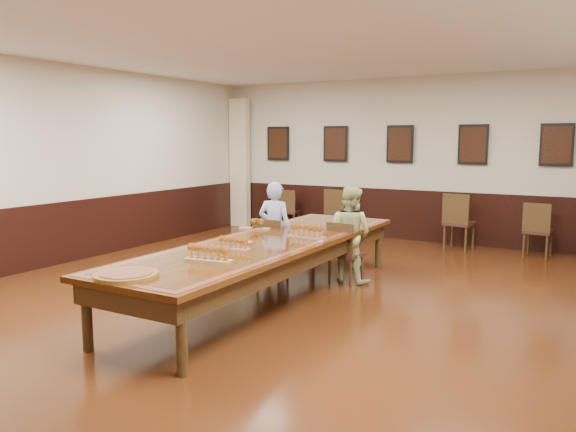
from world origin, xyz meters
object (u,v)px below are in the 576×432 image
Objects in this scene: spare_chair_d at (538,230)px; carved_platter at (126,275)px; conference_table at (268,252)px; chair_man at (272,248)px; chair_woman at (346,252)px; spare_chair_b at (338,212)px; person_man at (275,229)px; spare_chair_c at (459,221)px; person_woman at (349,234)px; spare_chair_a at (289,210)px.

carved_platter is at bearing 72.51° from spare_chair_d.
carved_platter reaches higher than conference_table.
chair_man is 1.09m from chair_woman.
chair_man is 0.90× the size of spare_chair_b.
chair_woman is at bearing 79.43° from carved_platter.
spare_chair_b is 1.41× the size of carved_platter.
spare_chair_d is at bearing -141.48° from person_man.
spare_chair_c is 1.50× the size of carved_platter.
carved_platter is (-1.46, -6.71, 0.26)m from spare_chair_c.
spare_chair_d is at bearing -118.86° from person_woman.
person_woman is (0.01, 0.09, 0.24)m from chair_woman.
chair_man is 0.64× the size of person_woman.
person_man is at bearing 51.39° from spare_chair_d.
chair_woman is 1.12m from person_man.
spare_chair_b reaches higher than spare_chair_a.
spare_chair_c is 1.10× the size of spare_chair_d.
chair_man is at bearing 118.75° from conference_table.
spare_chair_c is 1.32m from spare_chair_d.
chair_man is at bearing 97.33° from carved_platter.
spare_chair_c is at bearing 173.34° from spare_chair_b.
person_woman is at bearing 117.01° from spare_chair_b.
spare_chair_c reaches higher than chair_man.
person_woman is 1.44m from conference_table.
person_woman reaches higher than spare_chair_c.
person_woman is at bearing -90.00° from chair_woman.
person_woman is (1.07, 0.32, 0.24)m from chair_man.
spare_chair_a is (-1.84, 3.71, 0.02)m from chair_man.
spare_chair_a is at bearing -71.38° from chair_man.
spare_chair_c is at bearing -99.05° from person_woman.
chair_woman is 0.26m from person_woman.
spare_chair_d is at bearing 59.49° from conference_table.
conference_table is (-2.64, -4.48, 0.14)m from spare_chair_d.
spare_chair_d is at bearing 166.59° from spare_chair_a.
chair_man is at bearing 68.52° from spare_chair_c.
chair_man reaches higher than conference_table.
person_woman is at bearing 69.04° from conference_table.
person_man is (-0.01, 0.09, 0.26)m from chair_man.
chair_woman is 0.95× the size of spare_chair_a.
spare_chair_a is 4.48m from person_woman.
person_man is 0.28× the size of conference_table.
person_woman is (1.09, 0.23, -0.02)m from person_man.
spare_chair_b is 0.94× the size of spare_chair_c.
person_man reaches higher than chair_woman.
spare_chair_c reaches higher than conference_table.
person_man is at bearing 100.33° from spare_chair_b.
spare_chair_d is at bearing -140.59° from chair_man.
spare_chair_d is (5.04, -0.25, 0.01)m from spare_chair_a.
spare_chair_d is 5.20m from conference_table.
spare_chair_b is at bearing -87.56° from chair_man.
spare_chair_d is 0.69× the size of person_woman.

